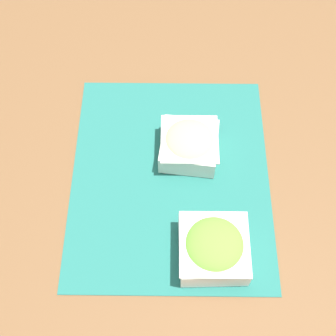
# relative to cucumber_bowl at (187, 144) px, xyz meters

# --- Properties ---
(ground_plane) EXTENTS (3.00, 3.00, 0.00)m
(ground_plane) POSITION_rel_cucumber_bowl_xyz_m (0.06, -0.04, -0.04)
(ground_plane) COLOR brown
(placemat) EXTENTS (0.49, 0.40, 0.00)m
(placemat) POSITION_rel_cucumber_bowl_xyz_m (0.06, -0.04, -0.03)
(placemat) COLOR #236B60
(placemat) RESTS_ON ground_plane
(cucumber_bowl) EXTENTS (0.12, 0.12, 0.06)m
(cucumber_bowl) POSITION_rel_cucumber_bowl_xyz_m (0.00, 0.00, 0.00)
(cucumber_bowl) COLOR silver
(cucumber_bowl) RESTS_ON placemat
(lettuce_bowl) EXTENTS (0.13, 0.13, 0.07)m
(lettuce_bowl) POSITION_rel_cucumber_bowl_xyz_m (0.22, 0.04, 0.00)
(lettuce_bowl) COLOR white
(lettuce_bowl) RESTS_ON placemat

